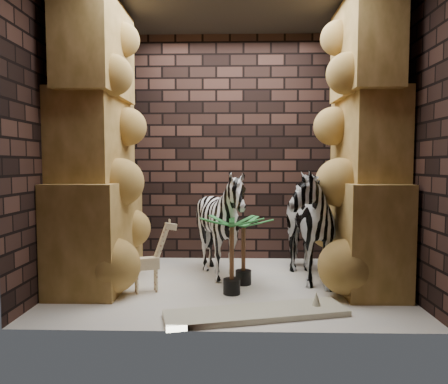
{
  "coord_description": "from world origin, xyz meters",
  "views": [
    {
      "loc": [
        0.07,
        -4.38,
        1.29
      ],
      "look_at": [
        -0.05,
        0.15,
        0.98
      ],
      "focal_mm": 33.47,
      "sensor_mm": 36.0,
      "label": 1
    }
  ],
  "objects_px": {
    "zebra_left": "(221,231)",
    "palm_front": "(243,251)",
    "zebra_right": "(299,215)",
    "palm_back": "(232,255)",
    "surfboard": "(257,313)",
    "giraffe_toy": "(146,256)"
  },
  "relations": [
    {
      "from": "zebra_right",
      "to": "palm_front",
      "type": "distance_m",
      "value": 0.74
    },
    {
      "from": "surfboard",
      "to": "giraffe_toy",
      "type": "bearing_deg",
      "value": 135.42
    },
    {
      "from": "zebra_left",
      "to": "palm_back",
      "type": "xyz_separation_m",
      "value": [
        0.12,
        -0.52,
        -0.16
      ]
    },
    {
      "from": "zebra_right",
      "to": "palm_front",
      "type": "relative_size",
      "value": 1.99
    },
    {
      "from": "palm_back",
      "to": "giraffe_toy",
      "type": "bearing_deg",
      "value": 177.99
    },
    {
      "from": "zebra_right",
      "to": "giraffe_toy",
      "type": "xyz_separation_m",
      "value": [
        -1.6,
        -0.5,
        -0.35
      ]
    },
    {
      "from": "zebra_right",
      "to": "palm_back",
      "type": "distance_m",
      "value": 0.97
    },
    {
      "from": "palm_front",
      "to": "palm_back",
      "type": "xyz_separation_m",
      "value": [
        -0.12,
        -0.34,
        0.03
      ]
    },
    {
      "from": "palm_front",
      "to": "zebra_right",
      "type": "bearing_deg",
      "value": 17.5
    },
    {
      "from": "zebra_left",
      "to": "palm_front",
      "type": "height_order",
      "value": "zebra_left"
    },
    {
      "from": "palm_back",
      "to": "palm_front",
      "type": "bearing_deg",
      "value": 70.12
    },
    {
      "from": "zebra_left",
      "to": "surfboard",
      "type": "relative_size",
      "value": 0.77
    },
    {
      "from": "giraffe_toy",
      "to": "palm_front",
      "type": "height_order",
      "value": "giraffe_toy"
    },
    {
      "from": "palm_front",
      "to": "palm_back",
      "type": "bearing_deg",
      "value": -109.88
    },
    {
      "from": "zebra_right",
      "to": "surfboard",
      "type": "xyz_separation_m",
      "value": [
        -0.52,
        -1.13,
        -0.7
      ]
    },
    {
      "from": "giraffe_toy",
      "to": "palm_back",
      "type": "xyz_separation_m",
      "value": [
        0.86,
        -0.03,
        0.02
      ]
    },
    {
      "from": "zebra_right",
      "to": "palm_back",
      "type": "xyz_separation_m",
      "value": [
        -0.74,
        -0.53,
        -0.33
      ]
    },
    {
      "from": "giraffe_toy",
      "to": "palm_front",
      "type": "distance_m",
      "value": 1.03
    },
    {
      "from": "zebra_left",
      "to": "palm_front",
      "type": "xyz_separation_m",
      "value": [
        0.24,
        -0.18,
        -0.18
      ]
    },
    {
      "from": "giraffe_toy",
      "to": "surfboard",
      "type": "height_order",
      "value": "giraffe_toy"
    },
    {
      "from": "palm_back",
      "to": "surfboard",
      "type": "relative_size",
      "value": 0.5
    },
    {
      "from": "palm_front",
      "to": "surfboard",
      "type": "height_order",
      "value": "palm_front"
    }
  ]
}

